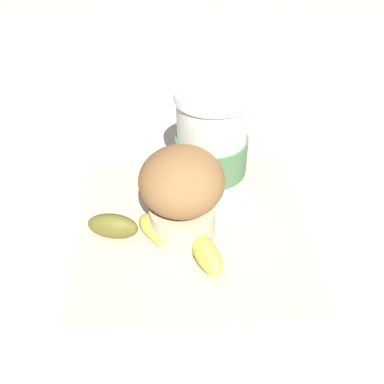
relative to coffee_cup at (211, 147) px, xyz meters
The scene contains 5 objects.
ground_plane 0.10m from the coffee_cup, 34.59° to the right, with size 3.00×3.00×0.00m, color beige.
paper_napkin 0.09m from the coffee_cup, 34.59° to the right, with size 0.26×0.26×0.00m, color beige.
coffee_cup is the anchor object (origin of this frame).
muffin 0.08m from the coffee_cup, 38.84° to the right, with size 0.09×0.09×0.11m.
banana 0.12m from the coffee_cup, 46.14° to the right, with size 0.12×0.13×0.03m.
Camera 1 is at (0.35, -0.10, 0.37)m, focal length 42.00 mm.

